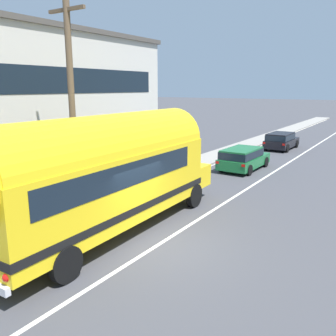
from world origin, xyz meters
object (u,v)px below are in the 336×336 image
(utility_pole, at_px, (72,103))
(car_second, at_px, (281,140))
(car_lead, at_px, (243,157))
(painted_bus, at_px, (98,172))

(utility_pole, height_order, car_second, utility_pole)
(car_lead, bearing_deg, painted_bus, -90.67)
(utility_pole, distance_m, car_second, 20.40)
(car_lead, xyz_separation_m, car_second, (-0.23, 8.86, -0.01))
(utility_pole, relative_size, car_second, 2.00)
(utility_pole, height_order, car_lead, utility_pole)
(painted_bus, distance_m, car_second, 21.22)
(utility_pole, xyz_separation_m, painted_bus, (2.44, -1.23, -2.12))
(painted_bus, distance_m, car_lead, 12.40)
(car_lead, bearing_deg, utility_pole, -103.11)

